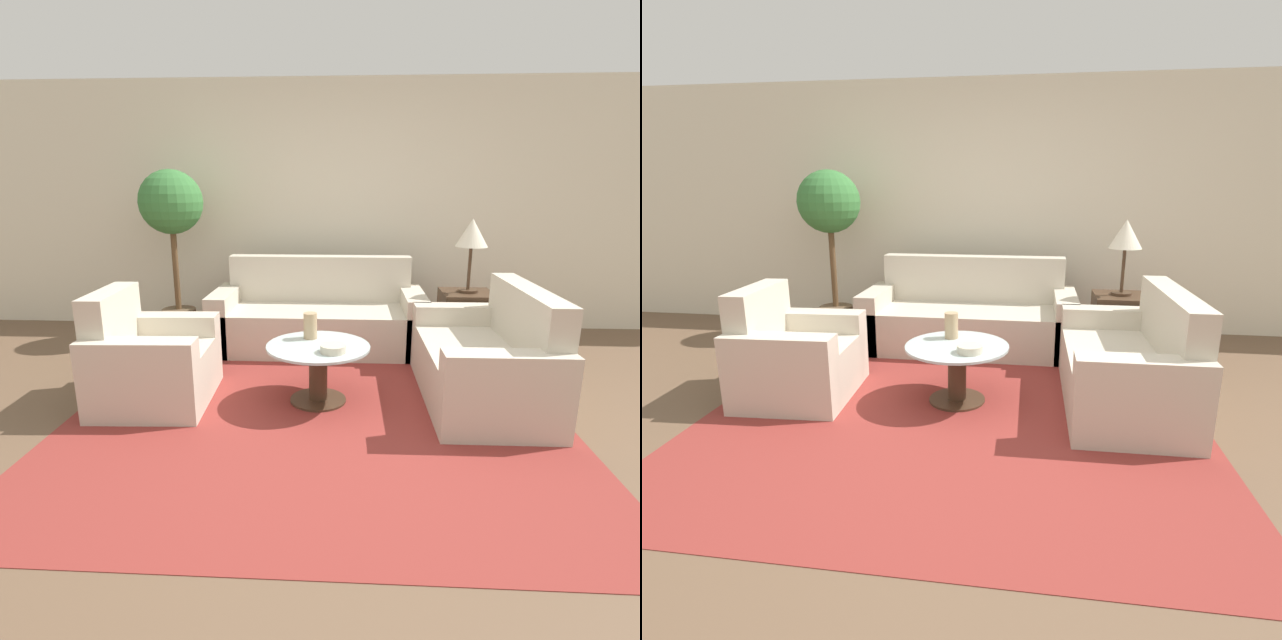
{
  "view_description": "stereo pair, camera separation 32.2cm",
  "coord_description": "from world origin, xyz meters",
  "views": [
    {
      "loc": [
        0.07,
        -2.79,
        1.53
      ],
      "look_at": [
        -0.13,
        0.85,
        0.55
      ],
      "focal_mm": 28.0,
      "sensor_mm": 36.0,
      "label": 1
    },
    {
      "loc": [
        0.39,
        -2.75,
        1.53
      ],
      "look_at": [
        -0.13,
        0.85,
        0.55
      ],
      "focal_mm": 28.0,
      "sensor_mm": 36.0,
      "label": 2
    }
  ],
  "objects": [
    {
      "name": "ground_plane",
      "position": [
        0.0,
        0.0,
        0.0
      ],
      "size": [
        14.0,
        14.0,
        0.0
      ],
      "primitive_type": "plane",
      "color": "brown"
    },
    {
      "name": "wall_back",
      "position": [
        0.0,
        2.71,
        1.3
      ],
      "size": [
        10.0,
        0.06,
        2.6
      ],
      "color": "beige",
      "rests_on": "ground_plane"
    },
    {
      "name": "rug",
      "position": [
        -0.13,
        0.6,
        0.0
      ],
      "size": [
        3.35,
        3.47,
        0.01
      ],
      "color": "maroon",
      "rests_on": "ground_plane"
    },
    {
      "name": "sofa_main",
      "position": [
        -0.2,
        1.91,
        0.27
      ],
      "size": [
        2.0,
        0.83,
        0.86
      ],
      "color": "beige",
      "rests_on": "ground_plane"
    },
    {
      "name": "armchair",
      "position": [
        -1.36,
        0.55,
        0.27
      ],
      "size": [
        0.81,
        0.91,
        0.82
      ],
      "rotation": [
        0.0,
        0.0,
        1.62
      ],
      "color": "beige",
      "rests_on": "ground_plane"
    },
    {
      "name": "loveseat",
      "position": [
        1.12,
        0.72,
        0.27
      ],
      "size": [
        0.81,
        1.45,
        0.84
      ],
      "rotation": [
        0.0,
        0.0,
        -1.56
      ],
      "color": "beige",
      "rests_on": "ground_plane"
    },
    {
      "name": "coffee_table",
      "position": [
        -0.13,
        0.6,
        0.28
      ],
      "size": [
        0.75,
        0.75,
        0.43
      ],
      "color": "#422D1E",
      "rests_on": "ground_plane"
    },
    {
      "name": "side_table",
      "position": [
        1.17,
        1.73,
        0.3
      ],
      "size": [
        0.46,
        0.46,
        0.6
      ],
      "color": "#422D1E",
      "rests_on": "ground_plane"
    },
    {
      "name": "table_lamp",
      "position": [
        1.17,
        1.73,
        1.11
      ],
      "size": [
        0.28,
        0.28,
        0.66
      ],
      "color": "#422D1E",
      "rests_on": "side_table"
    },
    {
      "name": "potted_plant",
      "position": [
        -1.66,
        2.12,
        1.21
      ],
      "size": [
        0.62,
        0.62,
        1.69
      ],
      "color": "brown",
      "rests_on": "ground_plane"
    },
    {
      "name": "vase",
      "position": [
        -0.2,
        0.76,
        0.53
      ],
      "size": [
        0.1,
        0.1,
        0.19
      ],
      "color": "tan",
      "rests_on": "coffee_table"
    },
    {
      "name": "bowl",
      "position": [
        -0.02,
        0.44,
        0.46
      ],
      "size": [
        0.18,
        0.18,
        0.05
      ],
      "color": "beige",
      "rests_on": "coffee_table"
    }
  ]
}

